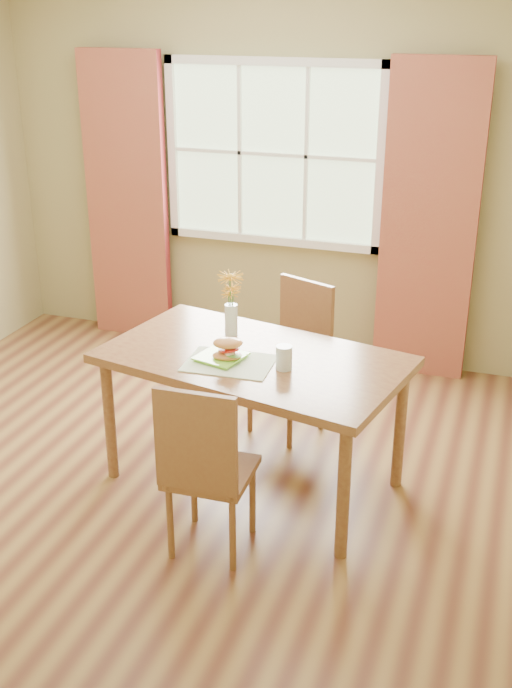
{
  "coord_description": "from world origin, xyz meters",
  "views": [
    {
      "loc": [
        1.78,
        -3.68,
        2.52
      ],
      "look_at": [
        0.53,
        -0.04,
        0.87
      ],
      "focal_mm": 42.0,
      "sensor_mm": 36.0,
      "label": 1
    }
  ],
  "objects_px": {
    "chair_far": "(295,350)",
    "croissant_sandwich": "(228,349)",
    "water_glass": "(284,358)",
    "dining_table": "(253,369)",
    "flower_vase": "(231,297)",
    "chair_near": "(205,464)"
  },
  "relations": [
    {
      "from": "water_glass",
      "to": "chair_far",
      "type": "bearing_deg",
      "value": 102.09
    },
    {
      "from": "chair_far",
      "to": "water_glass",
      "type": "xyz_separation_m",
      "value": [
        0.17,
        -0.8,
        0.31
      ]
    },
    {
      "from": "chair_near",
      "to": "flower_vase",
      "type": "height_order",
      "value": "flower_vase"
    },
    {
      "from": "dining_table",
      "to": "flower_vase",
      "type": "bearing_deg",
      "value": 143.63
    },
    {
      "from": "dining_table",
      "to": "croissant_sandwich",
      "type": "relative_size",
      "value": 9.28
    },
    {
      "from": "chair_near",
      "to": "croissant_sandwich",
      "type": "height_order",
      "value": "chair_near"
    },
    {
      "from": "flower_vase",
      "to": "croissant_sandwich",
      "type": "bearing_deg",
      "value": -72.18
    },
    {
      "from": "dining_table",
      "to": "water_glass",
      "type": "bearing_deg",
      "value": -16.12
    },
    {
      "from": "chair_near",
      "to": "croissant_sandwich",
      "type": "distance_m",
      "value": 0.68
    },
    {
      "from": "dining_table",
      "to": "chair_near",
      "type": "height_order",
      "value": "chair_near"
    },
    {
      "from": "chair_far",
      "to": "chair_near",
      "type": "bearing_deg",
      "value": -69.21
    },
    {
      "from": "chair_near",
      "to": "chair_far",
      "type": "distance_m",
      "value": 1.4
    },
    {
      "from": "chair_far",
      "to": "croissant_sandwich",
      "type": "relative_size",
      "value": 5.08
    },
    {
      "from": "chair_near",
      "to": "flower_vase",
      "type": "distance_m",
      "value": 1.08
    },
    {
      "from": "chair_near",
      "to": "water_glass",
      "type": "xyz_separation_m",
      "value": [
        0.2,
        0.6,
        0.32
      ]
    },
    {
      "from": "croissant_sandwich",
      "to": "chair_far",
      "type": "bearing_deg",
      "value": 60.77
    },
    {
      "from": "chair_near",
      "to": "chair_far",
      "type": "height_order",
      "value": "chair_far"
    },
    {
      "from": "water_glass",
      "to": "flower_vase",
      "type": "height_order",
      "value": "flower_vase"
    },
    {
      "from": "chair_far",
      "to": "croissant_sandwich",
      "type": "bearing_deg",
      "value": -77.03
    },
    {
      "from": "dining_table",
      "to": "flower_vase",
      "type": "xyz_separation_m",
      "value": [
        -0.21,
        0.24,
        0.3
      ]
    },
    {
      "from": "chair_far",
      "to": "flower_vase",
      "type": "xyz_separation_m",
      "value": [
        -0.24,
        -0.46,
        0.48
      ]
    },
    {
      "from": "water_glass",
      "to": "flower_vase",
      "type": "relative_size",
      "value": 0.34
    }
  ]
}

